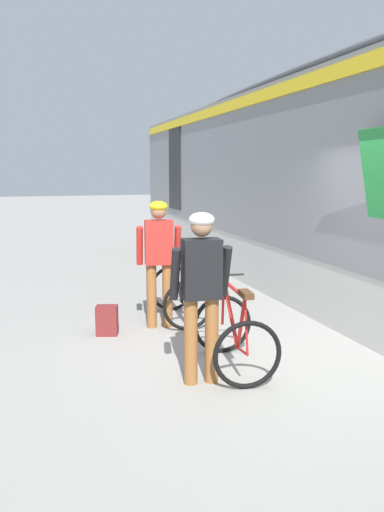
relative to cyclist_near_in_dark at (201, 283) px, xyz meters
name	(u,v)px	position (x,y,z in m)	size (l,w,h in m)	color
ground_plane	(266,364)	(0.85, 0.22, -1.05)	(80.00, 80.00, 0.00)	gray
cyclist_near_in_dark	(201,283)	(0.00, 0.00, 0.00)	(0.63, 0.35, 1.76)	#935B2D
cyclist_far_in_red	(159,253)	(0.05, 1.93, 0.00)	(0.64, 0.37, 1.76)	#935B2D
bicycle_near_red	(234,334)	(0.45, 0.21, -0.65)	(0.84, 1.15, 0.99)	black
bicycle_far_black	(180,293)	(0.41, 2.16, -0.65)	(0.77, 1.11, 0.99)	black
backpack_on_platform	(107,320)	(-0.70, 1.81, -0.85)	(0.28, 0.18, 0.40)	maroon
water_bottle_near_the_bikes	(212,318)	(0.77, 1.77, -0.95)	(0.07, 0.07, 0.21)	red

